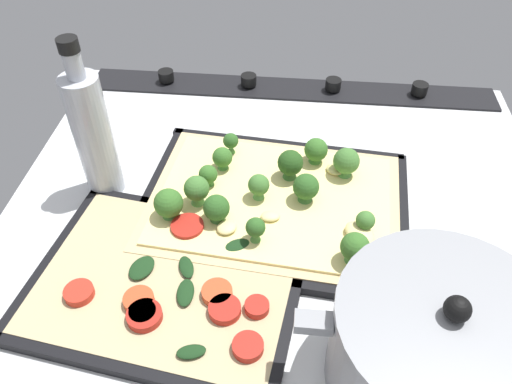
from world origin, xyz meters
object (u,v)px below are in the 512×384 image
Objects in this scene: baking_tray_front at (274,206)px; cooking_pot at (437,350)px; baking_tray_back at (167,282)px; veggie_pizza_back at (169,282)px; broccoli_pizza at (273,197)px; oil_bottle at (93,134)px.

cooking_pot is (-17.07, 23.24, 5.52)cm from baking_tray_front.
baking_tray_front is 1.11× the size of baking_tray_back.
veggie_pizza_back is at bearing -17.09° from cooking_pot.
baking_tray_back is at bearing 50.23° from broccoli_pizza.
baking_tray_back is 22.19cm from oil_bottle.
veggie_pizza_back is 1.38× the size of oil_bottle.
broccoli_pizza reaches higher than baking_tray_front.
baking_tray_back is (11.66, 14.01, -1.72)cm from broccoli_pizza.
veggie_pizza_back is (11.34, 14.50, 0.76)cm from baking_tray_front.
baking_tray_back is at bearing -45.05° from veggie_pizza_back.
oil_bottle is at bearing -4.18° from baking_tray_front.
baking_tray_back is 30.72cm from cooking_pot.
veggie_pizza_back is at bearing 134.95° from baking_tray_back.
baking_tray_back is 1.50× the size of oil_bottle.
veggie_pizza_back is at bearing 51.98° from baking_tray_front.
cooking_pot reaches higher than baking_tray_back.
broccoli_pizza is 29.06cm from cooking_pot.
baking_tray_back is at bearing 50.20° from baking_tray_front.
baking_tray_front and baking_tray_back have the same top height.
oil_bottle is at bearing -51.76° from veggie_pizza_back.
cooking_pot reaches higher than veggie_pizza_back.
cooking_pot is (-17.15, 23.15, 3.79)cm from broccoli_pizza.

